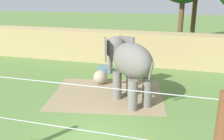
{
  "coord_description": "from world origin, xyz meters",
  "views": [
    {
      "loc": [
        2.73,
        -7.34,
        5.13
      ],
      "look_at": [
        -0.54,
        4.25,
        1.4
      ],
      "focal_mm": 39.67,
      "sensor_mm": 36.0,
      "label": 1
    }
  ],
  "objects": [
    {
      "name": "dirt_patch",
      "position": [
        -0.83,
        4.34,
        0.0
      ],
      "size": [
        6.5,
        5.58,
        0.01
      ],
      "primitive_type": "cube",
      "rotation": [
        0.0,
        0.0,
        0.19
      ],
      "color": "#937F5B",
      "rests_on": "ground"
    },
    {
      "name": "elephant",
      "position": [
        0.39,
        3.92,
        2.0
      ],
      "size": [
        3.35,
        3.44,
        3.02
      ],
      "color": "slate",
      "rests_on": "ground"
    },
    {
      "name": "enrichment_ball",
      "position": [
        -1.69,
        5.77,
        0.41
      ],
      "size": [
        0.81,
        0.81,
        0.81
      ],
      "primitive_type": "sphere",
      "color": "tan",
      "rests_on": "ground"
    },
    {
      "name": "embankment_wall",
      "position": [
        0.0,
        10.87,
        1.19
      ],
      "size": [
        36.0,
        1.8,
        2.38
      ],
      "primitive_type": "cube",
      "color": "tan",
      "rests_on": "ground"
    },
    {
      "name": "water_tub",
      "position": [
        -2.08,
        8.11,
        0.18
      ],
      "size": [
        1.1,
        1.1,
        0.35
      ],
      "color": "slate",
      "rests_on": "ground"
    }
  ]
}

